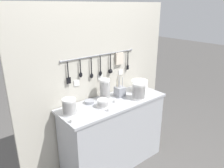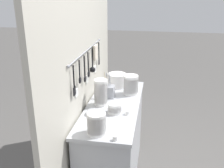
# 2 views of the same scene
# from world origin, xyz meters

# --- Properties ---
(counter) EXTENTS (1.33, 0.49, 0.88)m
(counter) POSITION_xyz_m (0.00, 0.00, 0.44)
(counter) COLOR #ADAFB5
(counter) RESTS_ON ground
(back_wall) EXTENTS (2.13, 0.09, 1.99)m
(back_wall) POSITION_xyz_m (0.00, 0.28, 0.99)
(back_wall) COLOR beige
(back_wall) RESTS_ON ground
(bowl_stack_short_front) EXTENTS (0.12, 0.12, 0.25)m
(bowl_stack_short_front) POSITION_xyz_m (-0.04, 0.12, 1.01)
(bowl_stack_short_front) COLOR white
(bowl_stack_short_front) RESTS_ON counter
(bowl_stack_back_corner) EXTENTS (0.12, 0.12, 0.09)m
(bowl_stack_back_corner) POSITION_xyz_m (-0.19, -0.04, 0.93)
(bowl_stack_back_corner) COLOR white
(bowl_stack_back_corner) RESTS_ON counter
(bowl_stack_tall_left) EXTENTS (0.14, 0.14, 0.17)m
(bowl_stack_tall_left) POSITION_xyz_m (-0.55, 0.04, 0.97)
(bowl_stack_tall_left) COLOR white
(bowl_stack_tall_left) RESTS_ON counter
(bowl_stack_wide_centre) EXTENTS (0.15, 0.15, 0.20)m
(bowl_stack_wide_centre) POSITION_xyz_m (0.28, -0.13, 0.98)
(bowl_stack_wide_centre) COLOR white
(bowl_stack_wide_centre) RESTS_ON counter
(plate_stack) EXTENTS (0.21, 0.21, 0.15)m
(plate_stack) POSITION_xyz_m (0.48, 0.04, 0.95)
(plate_stack) COLOR white
(plate_stack) RESTS_ON counter
(steel_mixing_bowl) EXTENTS (0.11, 0.11, 0.04)m
(steel_mixing_bowl) POSITION_xyz_m (-0.25, 0.14, 0.90)
(steel_mixing_bowl) COLOR #93969E
(steel_mixing_bowl) RESTS_ON counter
(cutlery_caddy) EXTENTS (0.11, 0.11, 0.27)m
(cutlery_caddy) POSITION_xyz_m (0.16, 0.08, 0.94)
(cutlery_caddy) COLOR #93969E
(cutlery_caddy) RESTS_ON counter
(cup_edge_near) EXTENTS (0.04, 0.04, 0.04)m
(cup_edge_near) POSITION_xyz_m (-0.20, -0.16, 0.90)
(cup_edge_near) COLOR white
(cup_edge_near) RESTS_ON counter
(cup_centre) EXTENTS (0.04, 0.04, 0.04)m
(cup_centre) POSITION_xyz_m (-0.62, -0.12, 0.90)
(cup_centre) COLOR white
(cup_centre) RESTS_ON counter
(cup_back_right) EXTENTS (0.04, 0.04, 0.04)m
(cup_back_right) POSITION_xyz_m (0.00, -0.03, 0.90)
(cup_back_right) COLOR white
(cup_back_right) RESTS_ON counter
(cup_front_left) EXTENTS (0.04, 0.04, 0.04)m
(cup_front_left) POSITION_xyz_m (0.40, -0.09, 0.90)
(cup_front_left) COLOR white
(cup_front_left) RESTS_ON counter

